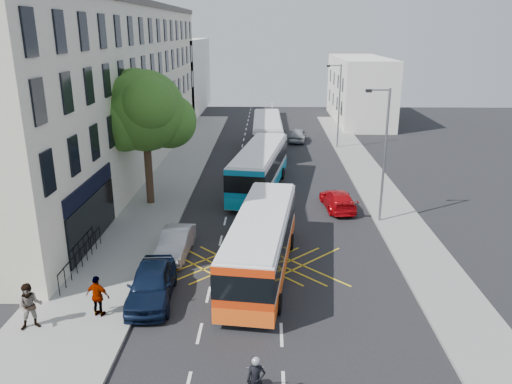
# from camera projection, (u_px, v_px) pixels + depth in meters

# --- Properties ---
(ground) EXTENTS (120.00, 120.00, 0.00)m
(ground) POSITION_uv_depth(u_px,v_px,m) (281.00, 335.00, 19.40)
(ground) COLOR black
(ground) RESTS_ON ground
(pavement_left) EXTENTS (5.00, 70.00, 0.15)m
(pavement_left) POSITION_uv_depth(u_px,v_px,m) (151.00, 203.00, 33.83)
(pavement_left) COLOR gray
(pavement_left) RESTS_ON ground
(pavement_right) EXTENTS (3.00, 70.00, 0.15)m
(pavement_right) POSITION_uv_depth(u_px,v_px,m) (388.00, 205.00, 33.46)
(pavement_right) COLOR gray
(pavement_right) RESTS_ON ground
(terrace_main) EXTENTS (8.30, 45.00, 13.50)m
(terrace_main) POSITION_uv_depth(u_px,v_px,m) (105.00, 88.00, 40.90)
(terrace_main) COLOR beige
(terrace_main) RESTS_ON ground
(terrace_far) EXTENTS (8.00, 20.00, 10.00)m
(terrace_far) POSITION_uv_depth(u_px,v_px,m) (174.00, 76.00, 70.44)
(terrace_far) COLOR silver
(terrace_far) RESTS_ON ground
(building_right) EXTENTS (6.00, 18.00, 8.00)m
(building_right) POSITION_uv_depth(u_px,v_px,m) (359.00, 90.00, 63.51)
(building_right) COLOR silver
(building_right) RESTS_ON ground
(street_tree) EXTENTS (6.30, 5.70, 8.80)m
(street_tree) POSITION_uv_depth(u_px,v_px,m) (144.00, 112.00, 31.87)
(street_tree) COLOR #382619
(street_tree) RESTS_ON pavement_left
(lamp_near) EXTENTS (1.45, 0.15, 8.00)m
(lamp_near) POSITION_uv_depth(u_px,v_px,m) (383.00, 149.00, 29.22)
(lamp_near) COLOR slate
(lamp_near) RESTS_ON pavement_right
(lamp_far) EXTENTS (1.45, 0.15, 8.00)m
(lamp_far) POSITION_uv_depth(u_px,v_px,m) (338.00, 102.00, 48.23)
(lamp_far) COLOR slate
(lamp_far) RESTS_ON pavement_right
(railings) EXTENTS (0.08, 5.60, 1.14)m
(railings) POSITION_uv_depth(u_px,v_px,m) (81.00, 256.00, 24.44)
(railings) COLOR black
(railings) RESTS_ON pavement_left
(bus_near) EXTENTS (3.73, 10.85, 2.99)m
(bus_near) POSITION_uv_depth(u_px,v_px,m) (261.00, 243.00, 23.88)
(bus_near) COLOR silver
(bus_near) RESTS_ON ground
(bus_mid) EXTENTS (4.33, 11.56, 3.17)m
(bus_mid) POSITION_uv_depth(u_px,v_px,m) (260.00, 168.00, 36.35)
(bus_mid) COLOR silver
(bus_mid) RESTS_ON ground
(bus_far) EXTENTS (3.00, 11.54, 3.24)m
(bus_far) POSITION_uv_depth(u_px,v_px,m) (267.00, 133.00, 48.28)
(bus_far) COLOR silver
(bus_far) RESTS_ON ground
(motorbike) EXTENTS (0.65, 2.04, 1.80)m
(motorbike) POSITION_uv_depth(u_px,v_px,m) (256.00, 383.00, 15.49)
(motorbike) COLOR black
(motorbike) RESTS_ON ground
(parked_car_blue) EXTENTS (2.18, 4.75, 1.58)m
(parked_car_blue) POSITION_uv_depth(u_px,v_px,m) (152.00, 284.00, 21.66)
(parked_car_blue) COLOR black
(parked_car_blue) RESTS_ON ground
(parked_car_silver) EXTENTS (1.62, 4.16, 1.35)m
(parked_car_silver) POSITION_uv_depth(u_px,v_px,m) (176.00, 243.00, 26.10)
(parked_car_silver) COLOR #AAACB2
(parked_car_silver) RESTS_ON ground
(red_hatchback) EXTENTS (2.25, 4.54, 1.27)m
(red_hatchback) POSITION_uv_depth(u_px,v_px,m) (338.00, 200.00, 32.81)
(red_hatchback) COLOR #B9070E
(red_hatchback) RESTS_ON ground
(distant_car_grey) EXTENTS (2.97, 5.29, 1.40)m
(distant_car_grey) POSITION_uv_depth(u_px,v_px,m) (269.00, 126.00, 57.17)
(distant_car_grey) COLOR #43454B
(distant_car_grey) RESTS_ON ground
(distant_car_silver) EXTENTS (2.17, 4.36, 1.43)m
(distant_car_silver) POSITION_uv_depth(u_px,v_px,m) (298.00, 135.00, 52.58)
(distant_car_silver) COLOR #A3A6AB
(distant_car_silver) RESTS_ON ground
(pedestrian_near) EXTENTS (1.13, 1.01, 1.91)m
(pedestrian_near) POSITION_uv_depth(u_px,v_px,m) (30.00, 306.00, 19.28)
(pedestrian_near) COLOR gray
(pedestrian_near) RESTS_ON pavement_left
(pedestrian_far) EXTENTS (1.11, 0.66, 1.77)m
(pedestrian_far) POSITION_uv_depth(u_px,v_px,m) (98.00, 296.00, 20.17)
(pedestrian_far) COLOR gray
(pedestrian_far) RESTS_ON pavement_left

